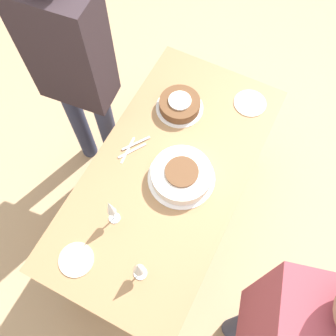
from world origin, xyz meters
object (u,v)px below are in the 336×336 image
object	(u,v)px
cake_front_chocolate	(180,105)
wine_glass_near	(139,268)
cake_center_white	(182,175)
person_watching	(299,326)
person_cutting	(73,67)
wine_glass_far	(110,208)

from	to	relation	value
cake_front_chocolate	wine_glass_near	xyz separation A→B (m)	(0.92, 0.24, 0.09)
cake_center_white	person_watching	distance (m)	0.87
wine_glass_near	person_cutting	size ratio (longest dim) A/B	0.11
cake_front_chocolate	wine_glass_far	world-z (taller)	wine_glass_far
wine_glass_near	wine_glass_far	world-z (taller)	wine_glass_far
wine_glass_far	person_cutting	xyz separation A→B (m)	(-0.55, -0.54, 0.11)
wine_glass_near	person_watching	world-z (taller)	person_watching
cake_front_chocolate	person_cutting	distance (m)	0.61
cake_front_chocolate	wine_glass_far	distance (m)	0.75
cake_front_chocolate	person_watching	distance (m)	1.27
cake_center_white	wine_glass_near	world-z (taller)	wine_glass_near
cake_center_white	cake_front_chocolate	size ratio (longest dim) A/B	1.30
cake_front_chocolate	person_watching	size ratio (longest dim) A/B	0.16
wine_glass_far	person_cutting	bearing A→B (deg)	-135.93
cake_front_chocolate	person_watching	bearing A→B (deg)	47.14
cake_front_chocolate	wine_glass_near	bearing A→B (deg)	14.88
wine_glass_near	wine_glass_far	size ratio (longest dim) A/B	0.81
cake_front_chocolate	person_watching	world-z (taller)	person_watching
cake_center_white	wine_glass_far	bearing A→B (deg)	-30.07
wine_glass_far	person_watching	distance (m)	0.93
cake_center_white	wine_glass_far	world-z (taller)	wine_glass_far
cake_center_white	cake_front_chocolate	distance (m)	0.44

